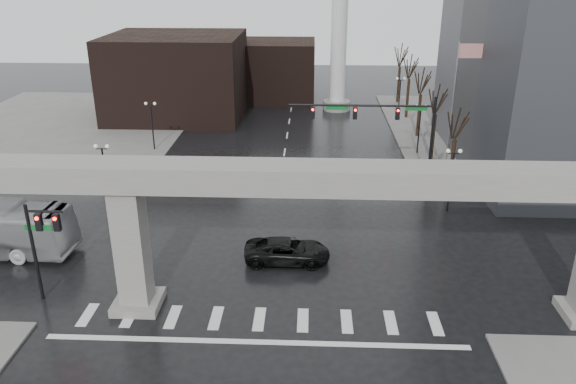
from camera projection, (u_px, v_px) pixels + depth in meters
name	position (u px, v px, depth m)	size (l,w,h in m)	color
ground	(261.00, 309.00, 31.77)	(160.00, 160.00, 0.00)	black
sidewalk_ne	(515.00, 132.00, 63.95)	(28.00, 36.00, 0.15)	slate
sidewalk_nw	(67.00, 127.00, 65.98)	(28.00, 36.00, 0.15)	slate
elevated_guideway	(283.00, 197.00, 29.09)	(48.00, 2.60, 8.70)	gray
building_far_left	(177.00, 76.00, 69.17)	(16.00, 14.00, 10.00)	black
building_far_mid	(278.00, 70.00, 78.31)	(10.00, 10.00, 8.00)	black
smokestack	(340.00, 3.00, 68.88)	(3.60, 3.60, 30.00)	silver
signal_mast_arm	(387.00, 122.00, 46.54)	(12.12, 0.43, 8.00)	black
signal_left_pole	(41.00, 236.00, 31.15)	(2.30, 0.30, 6.00)	black
flagpole_assembly	(457.00, 94.00, 48.59)	(2.06, 0.12, 12.00)	silver
lamp_right_0	(452.00, 169.00, 42.83)	(1.22, 0.32, 5.11)	black
lamp_right_1	(420.00, 121.00, 55.75)	(1.22, 0.32, 5.11)	black
lamp_right_2	(400.00, 91.00, 68.67)	(1.22, 0.32, 5.11)	black
lamp_left_0	(104.00, 164.00, 43.89)	(1.22, 0.32, 5.11)	black
lamp_left_1	(152.00, 118.00, 56.81)	(1.22, 0.32, 5.11)	black
lamp_left_2	(182.00, 89.00, 69.73)	(1.22, 0.32, 5.11)	black
tree_right_0	(453.00, 161.00, 46.76)	(1.09, 1.58, 7.50)	black
tree_right_1	(434.00, 133.00, 54.12)	(1.09, 1.61, 7.67)	black
tree_right_2	(419.00, 111.00, 61.48)	(1.10, 1.63, 7.85)	black
tree_right_3	(408.00, 95.00, 68.84)	(1.11, 1.66, 8.02)	black
tree_right_4	(399.00, 81.00, 76.20)	(1.12, 1.69, 8.19)	black
pickup_truck	(287.00, 251.00, 36.47)	(2.56, 5.54, 1.54)	black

